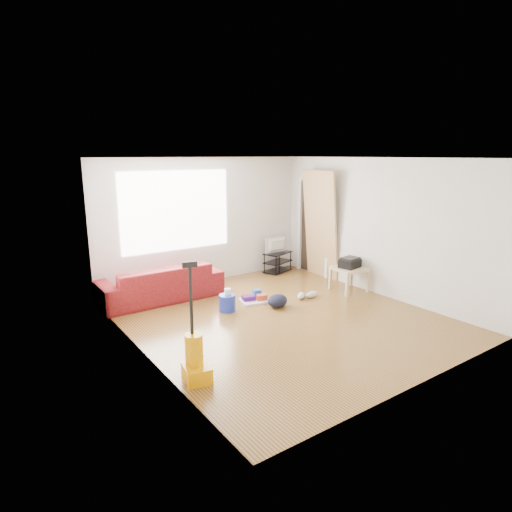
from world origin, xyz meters
TOP-DOWN VIEW (x-y plane):
  - room at (0.07, 0.15)m, footprint 4.51×5.01m
  - sofa at (-1.22, 1.95)m, footprint 2.18×0.85m
  - tv_stand at (1.65, 2.22)m, footprint 0.72×0.55m
  - tv at (1.65, 2.22)m, footprint 0.59×0.08m
  - side_table at (1.95, 0.37)m, footprint 0.62×0.62m
  - printer at (1.95, 0.37)m, footprint 0.42×0.35m
  - bucket at (-0.53, 0.77)m, footprint 0.29×0.29m
  - toilet_paper at (-0.51, 0.78)m, footprint 0.11×0.11m
  - cleaning_tray at (0.11, 0.88)m, footprint 0.57×0.50m
  - backpack at (0.27, 0.44)m, footprint 0.48×0.43m
  - sneakers at (0.98, 0.50)m, footprint 0.49×0.27m
  - vacuum at (-2.00, -0.96)m, footprint 0.36×0.39m
  - door_panel at (2.13, 1.41)m, footprint 0.28×0.90m

SIDE VIEW (x-z plane):
  - sofa at x=-1.22m, z-range -0.32..0.32m
  - bucket at x=-0.53m, z-range -0.14..0.14m
  - backpack at x=0.27m, z-range -0.11..0.11m
  - door_panel at x=2.13m, z-range -1.12..1.12m
  - cleaning_tray at x=0.11m, z-range -0.03..0.14m
  - sneakers at x=0.98m, z-range 0.00..0.11m
  - toilet_paper at x=-0.51m, z-range 0.14..0.24m
  - tv_stand at x=1.65m, z-range 0.01..0.45m
  - vacuum at x=-2.00m, z-range -0.44..0.96m
  - side_table at x=1.95m, z-range 0.15..0.61m
  - printer at x=1.95m, z-range 0.45..0.65m
  - tv at x=1.65m, z-range 0.44..0.78m
  - room at x=0.07m, z-range 0.00..2.51m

